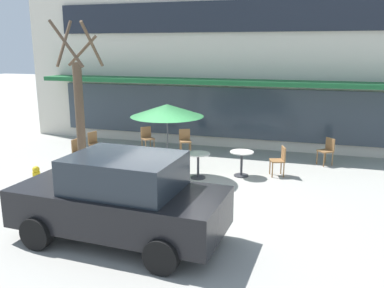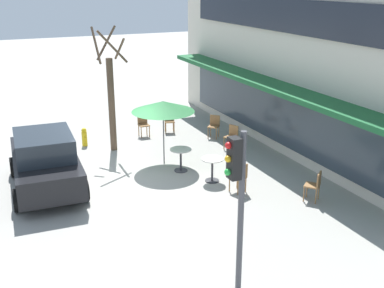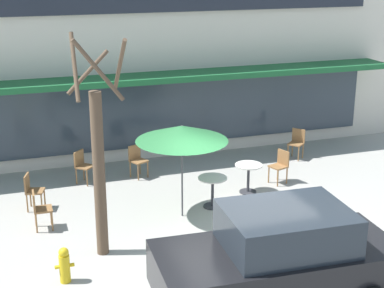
{
  "view_description": "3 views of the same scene",
  "coord_description": "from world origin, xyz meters",
  "px_view_note": "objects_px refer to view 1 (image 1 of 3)",
  "views": [
    {
      "loc": [
        3.39,
        -8.99,
        3.79
      ],
      "look_at": [
        -0.2,
        2.73,
        0.84
      ],
      "focal_mm": 38.0,
      "sensor_mm": 36.0,
      "label": 1
    },
    {
      "loc": [
        13.81,
        -3.66,
        6.03
      ],
      "look_at": [
        0.34,
        2.36,
        0.93
      ],
      "focal_mm": 45.0,
      "sensor_mm": 36.0,
      "label": 2
    },
    {
      "loc": [
        -4.42,
        -10.26,
        5.82
      ],
      "look_at": [
        0.04,
        3.08,
        1.29
      ],
      "focal_mm": 55.0,
      "sensor_mm": 36.0,
      "label": 3
    }
  ],
  "objects_px": {
    "patio_umbrella_green_folded": "(167,110)",
    "cafe_chair_2": "(95,142)",
    "cafe_chair_3": "(327,149)",
    "cafe_chair_5": "(185,139)",
    "parked_sedan": "(121,198)",
    "cafe_table_streetside": "(242,159)",
    "street_tree": "(80,114)",
    "cafe_chair_4": "(147,137)",
    "cafe_chair_1": "(280,159)",
    "cafe_chair_0": "(79,150)",
    "cafe_table_near_wall": "(198,161)",
    "fire_hydrant": "(37,179)"
  },
  "relations": [
    {
      "from": "patio_umbrella_green_folded",
      "to": "cafe_chair_2",
      "type": "bearing_deg",
      "value": 155.55
    },
    {
      "from": "cafe_chair_3",
      "to": "cafe_chair_2",
      "type": "bearing_deg",
      "value": -170.15
    },
    {
      "from": "cafe_chair_5",
      "to": "parked_sedan",
      "type": "height_order",
      "value": "parked_sedan"
    },
    {
      "from": "cafe_chair_3",
      "to": "cafe_chair_5",
      "type": "bearing_deg",
      "value": 179.96
    },
    {
      "from": "cafe_table_streetside",
      "to": "cafe_chair_5",
      "type": "distance_m",
      "value": 3.16
    },
    {
      "from": "cafe_chair_5",
      "to": "street_tree",
      "type": "bearing_deg",
      "value": -112.59
    },
    {
      "from": "cafe_chair_2",
      "to": "cafe_chair_5",
      "type": "relative_size",
      "value": 1.0
    },
    {
      "from": "cafe_chair_4",
      "to": "patio_umbrella_green_folded",
      "type": "bearing_deg",
      "value": -56.59
    },
    {
      "from": "cafe_table_streetside",
      "to": "patio_umbrella_green_folded",
      "type": "height_order",
      "value": "patio_umbrella_green_folded"
    },
    {
      "from": "patio_umbrella_green_folded",
      "to": "cafe_chair_3",
      "type": "height_order",
      "value": "patio_umbrella_green_folded"
    },
    {
      "from": "cafe_chair_5",
      "to": "cafe_chair_1",
      "type": "bearing_deg",
      "value": -25.15
    },
    {
      "from": "cafe_chair_2",
      "to": "parked_sedan",
      "type": "distance_m",
      "value": 6.64
    },
    {
      "from": "cafe_chair_0",
      "to": "cafe_chair_2",
      "type": "bearing_deg",
      "value": 94.01
    },
    {
      "from": "cafe_table_near_wall",
      "to": "cafe_table_streetside",
      "type": "relative_size",
      "value": 1.0
    },
    {
      "from": "cafe_table_streetside",
      "to": "fire_hydrant",
      "type": "relative_size",
      "value": 1.08
    },
    {
      "from": "cafe_table_near_wall",
      "to": "cafe_chair_2",
      "type": "relative_size",
      "value": 0.85
    },
    {
      "from": "cafe_chair_0",
      "to": "cafe_chair_2",
      "type": "xyz_separation_m",
      "value": [
        -0.08,
        1.15,
        0.0
      ]
    },
    {
      "from": "cafe_chair_5",
      "to": "parked_sedan",
      "type": "xyz_separation_m",
      "value": [
        0.89,
        -6.8,
        0.35
      ]
    },
    {
      "from": "cafe_table_streetside",
      "to": "cafe_chair_0",
      "type": "distance_m",
      "value": 5.26
    },
    {
      "from": "cafe_chair_4",
      "to": "street_tree",
      "type": "height_order",
      "value": "street_tree"
    },
    {
      "from": "cafe_table_streetside",
      "to": "cafe_chair_0",
      "type": "height_order",
      "value": "cafe_chair_0"
    },
    {
      "from": "cafe_chair_0",
      "to": "street_tree",
      "type": "height_order",
      "value": "street_tree"
    },
    {
      "from": "cafe_table_near_wall",
      "to": "fire_hydrant",
      "type": "bearing_deg",
      "value": -148.23
    },
    {
      "from": "cafe_chair_0",
      "to": "cafe_chair_4",
      "type": "bearing_deg",
      "value": 62.29
    },
    {
      "from": "cafe_chair_1",
      "to": "cafe_chair_5",
      "type": "xyz_separation_m",
      "value": [
        -3.52,
        1.65,
        0.0
      ]
    },
    {
      "from": "cafe_chair_5",
      "to": "fire_hydrant",
      "type": "distance_m",
      "value": 5.56
    },
    {
      "from": "cafe_chair_4",
      "to": "parked_sedan",
      "type": "bearing_deg",
      "value": -70.81
    },
    {
      "from": "cafe_chair_5",
      "to": "parked_sedan",
      "type": "relative_size",
      "value": 0.21
    },
    {
      "from": "fire_hydrant",
      "to": "parked_sedan",
      "type": "bearing_deg",
      "value": -28.45
    },
    {
      "from": "patio_umbrella_green_folded",
      "to": "cafe_chair_2",
      "type": "distance_m",
      "value": 3.9
    },
    {
      "from": "parked_sedan",
      "to": "fire_hydrant",
      "type": "xyz_separation_m",
      "value": [
        -3.44,
        1.87,
        -0.53
      ]
    },
    {
      "from": "fire_hydrant",
      "to": "cafe_chair_2",
      "type": "bearing_deg",
      "value": 95.23
    },
    {
      "from": "cafe_chair_5",
      "to": "fire_hydrant",
      "type": "xyz_separation_m",
      "value": [
        -2.56,
        -4.94,
        -0.17
      ]
    },
    {
      "from": "cafe_chair_1",
      "to": "cafe_chair_3",
      "type": "bearing_deg",
      "value": 50.1
    },
    {
      "from": "cafe_chair_1",
      "to": "cafe_chair_5",
      "type": "bearing_deg",
      "value": 154.85
    },
    {
      "from": "cafe_chair_0",
      "to": "fire_hydrant",
      "type": "height_order",
      "value": "cafe_chair_0"
    },
    {
      "from": "cafe_chair_3",
      "to": "cafe_chair_5",
      "type": "height_order",
      "value": "same"
    },
    {
      "from": "fire_hydrant",
      "to": "cafe_table_near_wall",
      "type": "bearing_deg",
      "value": 31.77
    },
    {
      "from": "cafe_table_near_wall",
      "to": "cafe_chair_1",
      "type": "relative_size",
      "value": 0.85
    },
    {
      "from": "cafe_chair_1",
      "to": "street_tree",
      "type": "xyz_separation_m",
      "value": [
        -5.2,
        -2.39,
        1.49
      ]
    },
    {
      "from": "cafe_table_streetside",
      "to": "cafe_chair_4",
      "type": "distance_m",
      "value": 4.41
    },
    {
      "from": "cafe_chair_0",
      "to": "cafe_chair_3",
      "type": "relative_size",
      "value": 1.0
    },
    {
      "from": "cafe_table_near_wall",
      "to": "cafe_chair_1",
      "type": "height_order",
      "value": "cafe_chair_1"
    },
    {
      "from": "cafe_table_near_wall",
      "to": "cafe_chair_1",
      "type": "bearing_deg",
      "value": 22.27
    },
    {
      "from": "cafe_chair_2",
      "to": "street_tree",
      "type": "height_order",
      "value": "street_tree"
    },
    {
      "from": "street_tree",
      "to": "fire_hydrant",
      "type": "relative_size",
      "value": 6.34
    },
    {
      "from": "cafe_table_streetside",
      "to": "cafe_chair_1",
      "type": "bearing_deg",
      "value": 18.65
    },
    {
      "from": "cafe_table_near_wall",
      "to": "cafe_table_streetside",
      "type": "bearing_deg",
      "value": 25.42
    },
    {
      "from": "cafe_chair_0",
      "to": "cafe_chair_1",
      "type": "xyz_separation_m",
      "value": [
        6.32,
        0.86,
        0.0
      ]
    },
    {
      "from": "cafe_chair_3",
      "to": "fire_hydrant",
      "type": "height_order",
      "value": "cafe_chair_3"
    }
  ]
}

